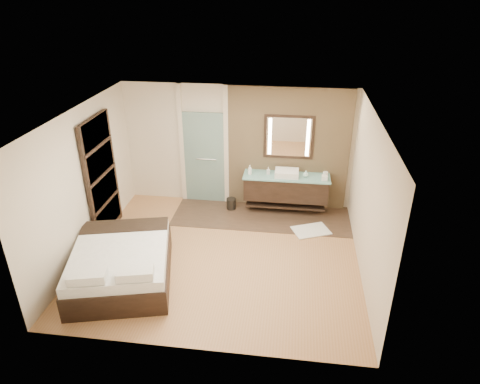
# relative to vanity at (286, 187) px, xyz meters

# --- Properties ---
(floor) EXTENTS (5.00, 5.00, 0.00)m
(floor) POSITION_rel_vanity_xyz_m (-1.10, -1.92, -0.58)
(floor) COLOR #AB7447
(floor) RESTS_ON ground
(tile_strip) EXTENTS (3.80, 1.30, 0.01)m
(tile_strip) POSITION_rel_vanity_xyz_m (-0.50, -0.32, -0.57)
(tile_strip) COLOR #3B2A20
(tile_strip) RESTS_ON floor
(stone_wall) EXTENTS (2.60, 0.08, 2.70)m
(stone_wall) POSITION_rel_vanity_xyz_m (0.00, 0.29, 0.77)
(stone_wall) COLOR tan
(stone_wall) RESTS_ON floor
(vanity) EXTENTS (1.85, 0.55, 0.88)m
(vanity) POSITION_rel_vanity_xyz_m (0.00, 0.00, 0.00)
(vanity) COLOR black
(vanity) RESTS_ON stone_wall
(mirror_unit) EXTENTS (1.06, 0.04, 0.96)m
(mirror_unit) POSITION_rel_vanity_xyz_m (0.00, 0.24, 1.07)
(mirror_unit) COLOR black
(mirror_unit) RESTS_ON stone_wall
(frosted_door) EXTENTS (1.10, 0.12, 2.70)m
(frosted_door) POSITION_rel_vanity_xyz_m (-1.85, 0.28, 0.56)
(frosted_door) COLOR #ABD8D0
(frosted_door) RESTS_ON floor
(shoji_partition) EXTENTS (0.06, 1.20, 2.40)m
(shoji_partition) POSITION_rel_vanity_xyz_m (-3.53, -1.32, 0.63)
(shoji_partition) COLOR black
(shoji_partition) RESTS_ON floor
(bed) EXTENTS (2.02, 2.31, 0.76)m
(bed) POSITION_rel_vanity_xyz_m (-2.66, -2.80, -0.26)
(bed) COLOR black
(bed) RESTS_ON floor
(bath_mat) EXTENTS (0.86, 0.75, 0.02)m
(bath_mat) POSITION_rel_vanity_xyz_m (0.57, -0.80, -0.56)
(bath_mat) COLOR white
(bath_mat) RESTS_ON floor
(waste_bin) EXTENTS (0.22, 0.22, 0.26)m
(waste_bin) POSITION_rel_vanity_xyz_m (-1.20, -0.07, -0.45)
(waste_bin) COLOR black
(waste_bin) RESTS_ON floor
(tissue_box) EXTENTS (0.12, 0.12, 0.10)m
(tissue_box) POSITION_rel_vanity_xyz_m (0.79, -0.13, 0.33)
(tissue_box) COLOR white
(tissue_box) RESTS_ON vanity
(soap_bottle_a) EXTENTS (0.11, 0.11, 0.22)m
(soap_bottle_a) POSITION_rel_vanity_xyz_m (-0.79, -0.05, 0.39)
(soap_bottle_a) COLOR white
(soap_bottle_a) RESTS_ON vanity
(soap_bottle_b) EXTENTS (0.08, 0.08, 0.16)m
(soap_bottle_b) POSITION_rel_vanity_xyz_m (-0.40, 0.02, 0.36)
(soap_bottle_b) COLOR #B2B2B2
(soap_bottle_b) RESTS_ON vanity
(soap_bottle_c) EXTENTS (0.14, 0.14, 0.14)m
(soap_bottle_c) POSITION_rel_vanity_xyz_m (0.40, -0.01, 0.35)
(soap_bottle_c) COLOR #C2F4EA
(soap_bottle_c) RESTS_ON vanity
(cup) EXTENTS (0.14, 0.14, 0.09)m
(cup) POSITION_rel_vanity_xyz_m (0.82, 0.10, 0.33)
(cup) COLOR white
(cup) RESTS_ON vanity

